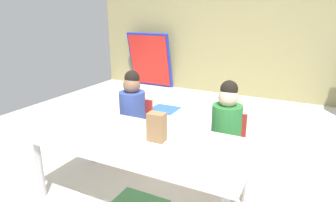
{
  "coord_description": "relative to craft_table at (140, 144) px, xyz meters",
  "views": [
    {
      "loc": [
        1.1,
        -2.51,
        1.48
      ],
      "look_at": [
        0.1,
        -0.52,
        0.79
      ],
      "focal_mm": 31.13,
      "sensor_mm": 36.0,
      "label": 1
    }
  ],
  "objects": [
    {
      "name": "seated_child_near_camera",
      "position": [
        -0.47,
        0.61,
        0.06
      ],
      "size": [
        0.32,
        0.31,
        0.92
      ],
      "color": "red",
      "rests_on": "ground_plane"
    },
    {
      "name": "craft_table",
      "position": [
        0.0,
        0.0,
        0.0
      ],
      "size": [
        1.69,
        0.77,
        0.54
      ],
      "color": "white",
      "rests_on": "ground_plane"
    },
    {
      "name": "paper_plate_center_table",
      "position": [
        0.25,
        -0.15,
        0.05
      ],
      "size": [
        0.18,
        0.18,
        0.01
      ],
      "primitive_type": "cylinder",
      "color": "white",
      "rests_on": "craft_table"
    },
    {
      "name": "paper_plate_near_edge",
      "position": [
        -0.26,
        0.02,
        0.05
      ],
      "size": [
        0.18,
        0.18,
        0.01
      ],
      "primitive_type": "cylinder",
      "color": "white",
      "rests_on": "craft_table"
    },
    {
      "name": "seated_child_middle_seat",
      "position": [
        0.51,
        0.61,
        0.06
      ],
      "size": [
        0.32,
        0.31,
        0.92
      ],
      "color": "red",
      "rests_on": "ground_plane"
    },
    {
      "name": "folded_activity_table",
      "position": [
        -1.82,
        3.31,
        0.04
      ],
      "size": [
        0.9,
        0.29,
        1.09
      ],
      "color": "#1E33BF",
      "rests_on": "ground_plane"
    },
    {
      "name": "ground_plane",
      "position": [
        0.02,
        0.77,
        -0.51
      ],
      "size": [
        5.85,
        5.47,
        0.02
      ],
      "color": "silver"
    },
    {
      "name": "donut_powdered_on_plate",
      "position": [
        -0.26,
        0.02,
        0.07
      ],
      "size": [
        0.12,
        0.12,
        0.03
      ],
      "primitive_type": "torus",
      "color": "white",
      "rests_on": "craft_table"
    },
    {
      "name": "back_wall",
      "position": [
        0.01,
        3.51,
        0.88
      ],
      "size": [
        5.85,
        0.1,
        2.76
      ],
      "primitive_type": "cube",
      "color": "tan",
      "rests_on": "ground_plane"
    },
    {
      "name": "paper_bag_brown",
      "position": [
        0.13,
        0.03,
        0.15
      ],
      "size": [
        0.13,
        0.09,
        0.22
      ],
      "primitive_type": "cube",
      "color": "#9E754C",
      "rests_on": "craft_table"
    }
  ]
}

